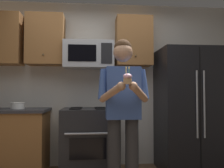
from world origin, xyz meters
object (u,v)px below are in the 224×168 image
Objects in this scene: refrigerator at (189,109)px; bowl_large_white at (18,106)px; microwave at (89,55)px; cupcake at (128,79)px; oven_range at (88,140)px; person at (123,107)px.

refrigerator is 9.22× the size of bowl_large_white.
refrigerator is (1.50, -0.16, -0.82)m from microwave.
cupcake is at bearing -134.74° from refrigerator.
cupcake is (1.41, -1.18, 0.32)m from bowl_large_white.
oven_range is 1.26× the size of microwave.
cupcake is (-0.00, -0.33, 0.30)m from person.
bowl_large_white is (-1.01, -0.09, -0.75)m from microwave.
microwave is 1.40m from cupcake.
person is at bearing -31.21° from bowl_large_white.
refrigerator is 2.51m from bowl_large_white.
bowl_large_white is at bearing 148.79° from person.
person reaches higher than cupcake.
microwave is (0.00, 0.12, 1.26)m from oven_range.
oven_range is 1.26m from microwave.
bowl_large_white is 1.12× the size of cupcake.
refrigerator is 1.02× the size of person.
microwave is 4.26× the size of cupcake.
bowl_large_white reaches higher than oven_range.
cupcake is (0.40, -1.15, 0.83)m from oven_range.
microwave is at bearing 173.97° from refrigerator.
refrigerator is at bearing 45.26° from cupcake.
oven_range is at bearing -90.02° from microwave.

